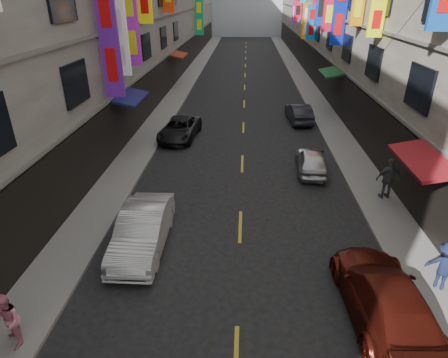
# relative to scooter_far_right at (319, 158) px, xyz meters

# --- Properties ---
(sidewalk_left) EXTENTS (2.00, 90.00, 0.12)m
(sidewalk_left) POSITION_rel_scooter_far_right_xyz_m (-9.99, 18.01, -0.38)
(sidewalk_left) COLOR slate
(sidewalk_left) RESTS_ON ground
(sidewalk_right) EXTENTS (2.00, 90.00, 0.12)m
(sidewalk_right) POSITION_rel_scooter_far_right_xyz_m (2.01, 18.01, -0.38)
(sidewalk_right) COLOR slate
(sidewalk_right) RESTS_ON ground
(street_awnings) EXTENTS (13.99, 35.20, 0.41)m
(street_awnings) POSITION_rel_scooter_far_right_xyz_m (-5.25, 2.01, 2.56)
(street_awnings) COLOR #144B29
(street_awnings) RESTS_ON ground
(lane_markings) EXTENTS (0.12, 80.20, 0.01)m
(lane_markings) POSITION_rel_scooter_far_right_xyz_m (-3.99, 15.01, -0.44)
(lane_markings) COLOR gold
(lane_markings) RESTS_ON ground
(scooter_far_right) EXTENTS (0.70, 1.77, 1.14)m
(scooter_far_right) POSITION_rel_scooter_far_right_xyz_m (0.00, 0.00, 0.00)
(scooter_far_right) COLOR black
(scooter_far_right) RESTS_ON ground
(car_left_mid) EXTENTS (1.59, 4.43, 1.45)m
(car_left_mid) POSITION_rel_scooter_far_right_xyz_m (-7.39, -7.50, 0.29)
(car_left_mid) COLOR silver
(car_left_mid) RESTS_ON ground
(car_left_far) EXTENTS (2.44, 4.55, 1.21)m
(car_left_far) POSITION_rel_scooter_far_right_xyz_m (-7.92, 3.70, 0.17)
(car_left_far) COLOR black
(car_left_far) RESTS_ON ground
(car_right_near) EXTENTS (2.23, 5.04, 1.44)m
(car_right_near) POSITION_rel_scooter_far_right_xyz_m (0.01, -10.35, 0.28)
(car_right_near) COLOR #4F150D
(car_right_near) RESTS_ON ground
(car_right_mid) EXTENTS (1.66, 3.63, 1.21)m
(car_right_mid) POSITION_rel_scooter_far_right_xyz_m (-0.50, -0.77, 0.16)
(car_right_mid) COLOR silver
(car_right_mid) RESTS_ON ground
(car_right_far) EXTENTS (1.67, 3.94, 1.27)m
(car_right_far) POSITION_rel_scooter_far_right_xyz_m (-0.13, 7.52, 0.19)
(car_right_far) COLOR #2A2B32
(car_right_far) RESTS_ON ground
(pedestrian_lfar) EXTENTS (0.90, 0.92, 1.58)m
(pedestrian_lfar) POSITION_rel_scooter_far_right_xyz_m (-9.64, -11.89, 0.47)
(pedestrian_lfar) COLOR pink
(pedestrian_lfar) RESTS_ON sidewalk_left
(pedestrian_rnear) EXTENTS (1.14, 1.02, 1.59)m
(pedestrian_rnear) POSITION_rel_scooter_far_right_xyz_m (2.12, -9.13, 0.47)
(pedestrian_rnear) COLOR #151D3B
(pedestrian_rnear) RESTS_ON sidewalk_right
(pedestrian_rfar) EXTENTS (1.16, 0.76, 1.85)m
(pedestrian_rfar) POSITION_rel_scooter_far_right_xyz_m (2.30, -3.53, 0.60)
(pedestrian_rfar) COLOR #505053
(pedestrian_rfar) RESTS_ON sidewalk_right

